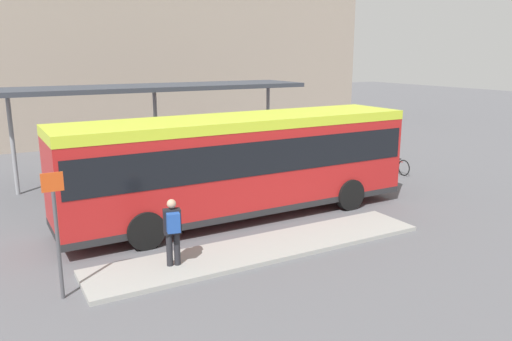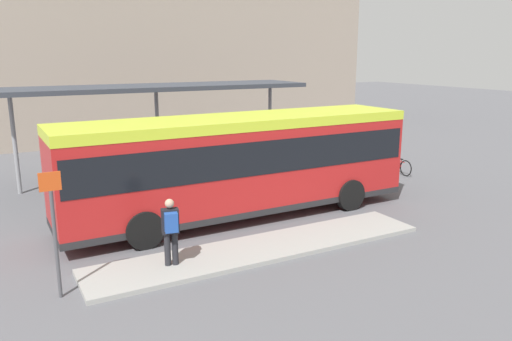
{
  "view_description": "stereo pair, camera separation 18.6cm",
  "coord_description": "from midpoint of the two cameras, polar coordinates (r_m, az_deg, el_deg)",
  "views": [
    {
      "loc": [
        -7.15,
        -13.77,
        5.16
      ],
      "look_at": [
        0.57,
        0.0,
        1.47
      ],
      "focal_mm": 35.0,
      "sensor_mm": 36.0,
      "label": 1
    },
    {
      "loc": [
        -6.99,
        -13.86,
        5.16
      ],
      "look_at": [
        0.57,
        0.0,
        1.47
      ],
      "focal_mm": 35.0,
      "sensor_mm": 36.0,
      "label": 2
    }
  ],
  "objects": [
    {
      "name": "platform_sign",
      "position": [
        11.36,
        -21.61,
        -6.28
      ],
      "size": [
        0.44,
        0.08,
        2.8
      ],
      "color": "#4C4C51",
      "rests_on": "ground_plane"
    },
    {
      "name": "ground_plane",
      "position": [
        16.35,
        -1.44,
        -5.23
      ],
      "size": [
        120.0,
        120.0,
        0.0
      ],
      "primitive_type": "plane",
      "color": "#5B5B60"
    },
    {
      "name": "bicycle_green",
      "position": [
        23.55,
        14.91,
        0.89
      ],
      "size": [
        0.48,
        1.53,
        0.67
      ],
      "rotation": [
        0.0,
        0.0,
        -1.4
      ],
      "color": "black",
      "rests_on": "ground_plane"
    },
    {
      "name": "station_shelter",
      "position": [
        21.29,
        -11.14,
        9.11
      ],
      "size": [
        12.89,
        3.1,
        3.91
      ],
      "color": "#383D47",
      "rests_on": "ground_plane"
    },
    {
      "name": "city_bus",
      "position": [
        15.86,
        -1.45,
        1.3
      ],
      "size": [
        11.49,
        2.75,
        3.26
      ],
      "rotation": [
        0.0,
        0.0,
        0.01
      ],
      "color": "red",
      "rests_on": "ground_plane"
    },
    {
      "name": "bicycle_red",
      "position": [
        22.88,
        16.17,
        0.52
      ],
      "size": [
        0.48,
        1.65,
        0.71
      ],
      "rotation": [
        0.0,
        0.0,
        1.53
      ],
      "color": "black",
      "rests_on": "ground_plane"
    },
    {
      "name": "bicycle_blue",
      "position": [
        23.91,
        12.89,
        1.24
      ],
      "size": [
        0.48,
        1.63,
        0.71
      ],
      "rotation": [
        0.0,
        0.0,
        1.7
      ],
      "color": "black",
      "rests_on": "ground_plane"
    },
    {
      "name": "pedestrian_waiting",
      "position": [
        12.22,
        -9.3,
        -6.51
      ],
      "size": [
        0.45,
        0.49,
        1.68
      ],
      "rotation": [
        0.0,
        0.0,
        1.37
      ],
      "color": "#232328",
      "rests_on": "curb_island"
    },
    {
      "name": "station_building",
      "position": [
        37.31,
        -9.37,
        13.45
      ],
      "size": [
        23.81,
        12.14,
        10.91
      ],
      "color": "gray",
      "rests_on": "ground_plane"
    },
    {
      "name": "curb_island",
      "position": [
        13.59,
        1.17,
        -8.88
      ],
      "size": [
        9.49,
        1.8,
        0.12
      ],
      "color": "#9E9E99",
      "rests_on": "ground_plane"
    },
    {
      "name": "bicycle_white",
      "position": [
        24.58,
        11.72,
        1.62
      ],
      "size": [
        0.48,
        1.64,
        0.71
      ],
      "rotation": [
        0.0,
        0.0,
        1.66
      ],
      "color": "black",
      "rests_on": "ground_plane"
    }
  ]
}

